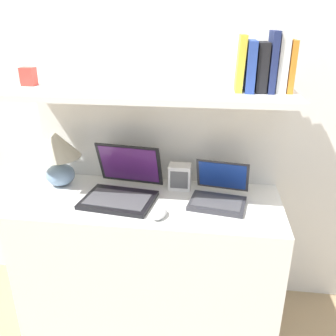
% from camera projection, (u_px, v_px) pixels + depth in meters
% --- Properties ---
extents(wall_back, '(6.00, 0.05, 2.40)m').
position_uv_depth(wall_back, '(158.00, 90.00, 1.84)').
color(wall_back, white).
rests_on(wall_back, ground_plane).
extents(desk, '(1.28, 0.51, 0.72)m').
position_uv_depth(desk, '(150.00, 261.00, 1.87)').
color(desk, white).
rests_on(desk, ground_plane).
extents(back_riser, '(1.28, 0.04, 1.23)m').
position_uv_depth(back_riser, '(158.00, 195.00, 2.03)').
color(back_riser, white).
rests_on(back_riser, ground_plane).
extents(shelf, '(1.28, 0.46, 0.03)m').
position_uv_depth(shelf, '(149.00, 92.00, 1.59)').
color(shelf, white).
rests_on(shelf, back_riser).
extents(table_lamp, '(0.24, 0.24, 0.29)m').
position_uv_depth(table_lamp, '(58.00, 153.00, 1.83)').
color(table_lamp, '#7593B2').
rests_on(table_lamp, desk).
extents(laptop_large, '(0.37, 0.37, 0.24)m').
position_uv_depth(laptop_large, '(122.00, 188.00, 1.74)').
color(laptop_large, black).
rests_on(laptop_large, desk).
extents(laptop_small, '(0.29, 0.29, 0.19)m').
position_uv_depth(laptop_small, '(219.00, 194.00, 1.70)').
color(laptop_small, '#333338').
rests_on(laptop_small, desk).
extents(computer_mouse, '(0.09, 0.11, 0.04)m').
position_uv_depth(computer_mouse, '(159.00, 214.00, 1.57)').
color(computer_mouse, white).
rests_on(computer_mouse, desk).
extents(router_box, '(0.11, 0.09, 0.13)m').
position_uv_depth(router_box, '(180.00, 177.00, 1.83)').
color(router_box, white).
rests_on(router_box, desk).
extents(book_orange, '(0.02, 0.13, 0.21)m').
position_uv_depth(book_orange, '(290.00, 66.00, 1.47)').
color(book_orange, orange).
rests_on(book_orange, shelf).
extents(book_white, '(0.04, 0.13, 0.25)m').
position_uv_depth(book_white, '(282.00, 62.00, 1.47)').
color(book_white, silver).
rests_on(book_white, shelf).
extents(book_navy, '(0.03, 0.16, 0.24)m').
position_uv_depth(book_navy, '(272.00, 62.00, 1.48)').
color(book_navy, navy).
rests_on(book_navy, shelf).
extents(book_black, '(0.04, 0.15, 0.20)m').
position_uv_depth(book_black, '(261.00, 67.00, 1.49)').
color(book_black, black).
rests_on(book_black, shelf).
extents(book_blue, '(0.04, 0.17, 0.21)m').
position_uv_depth(book_blue, '(250.00, 66.00, 1.49)').
color(book_blue, '#284293').
rests_on(book_blue, shelf).
extents(book_yellow, '(0.04, 0.14, 0.23)m').
position_uv_depth(book_yellow, '(241.00, 63.00, 1.49)').
color(book_yellow, gold).
rests_on(book_yellow, shelf).
extents(shelf_gadget, '(0.06, 0.05, 0.08)m').
position_uv_depth(shelf_gadget, '(29.00, 77.00, 1.64)').
color(shelf_gadget, '#CC3D33').
rests_on(shelf_gadget, shelf).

